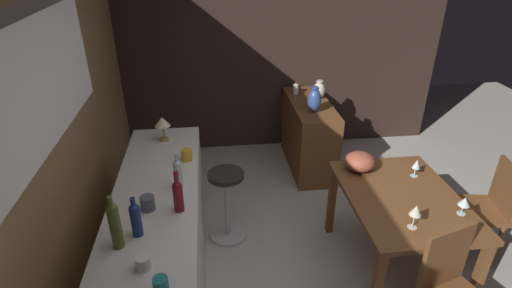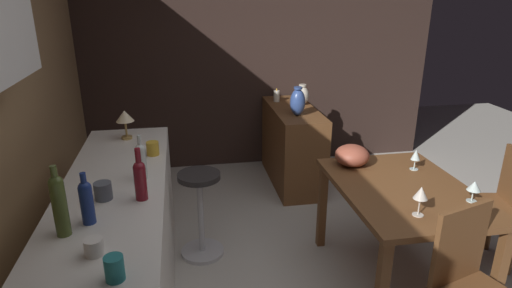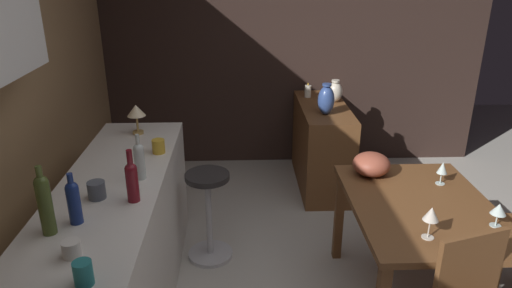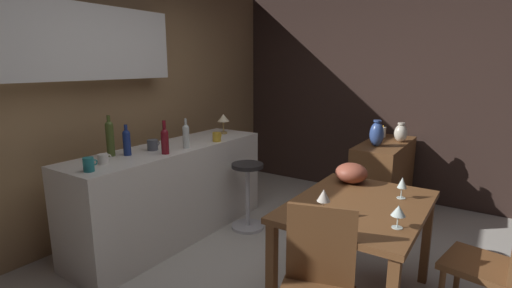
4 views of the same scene
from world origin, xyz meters
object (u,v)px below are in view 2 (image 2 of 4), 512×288
at_px(dining_table, 402,200).
at_px(wine_glass_right, 474,186).
at_px(chair_by_doorway, 496,203).
at_px(cup_mustard, 153,148).
at_px(chair_near_window, 472,286).
at_px(counter_lamp, 125,118).
at_px(wine_bottle_clear, 141,160).
at_px(pillar_candle_tall, 277,96).
at_px(wine_bottle_cobalt, 86,200).
at_px(fruit_bowl, 352,155).
at_px(vase_ceramic_ivory, 302,95).
at_px(vase_ceramic_blue, 298,102).
at_px(wine_bottle_ruby, 140,178).
at_px(cup_teal, 114,268).
at_px(cup_white, 94,247).
at_px(wine_glass_center, 416,155).
at_px(wine_glass_left, 421,194).
at_px(sideboard_cabinet, 292,146).
at_px(wine_bottle_olive, 59,203).
at_px(cup_slate, 103,191).
at_px(bar_stool, 201,212).

height_order(dining_table, wine_glass_right, wine_glass_right).
xyz_separation_m(chair_by_doorway, cup_mustard, (0.39, 2.44, 0.45)).
distance_m(chair_near_window, counter_lamp, 2.51).
relative_size(wine_bottle_clear, pillar_candle_tall, 1.93).
height_order(wine_glass_right, wine_bottle_cobalt, wine_bottle_cobalt).
bearing_deg(fruit_bowl, vase_ceramic_ivory, -1.35).
bearing_deg(vase_ceramic_blue, wine_bottle_ruby, 141.66).
relative_size(cup_teal, cup_white, 0.96).
bearing_deg(wine_glass_center, chair_by_doorway, -106.30).
bearing_deg(cup_white, wine_bottle_cobalt, 14.02).
relative_size(chair_near_window, wine_glass_left, 5.07).
relative_size(chair_by_doorway, wine_glass_left, 4.91).
relative_size(wine_bottle_ruby, cup_teal, 2.64).
distance_m(sideboard_cabinet, counter_lamp, 1.92).
height_order(chair_by_doorway, cup_teal, cup_teal).
height_order(wine_bottle_ruby, pillar_candle_tall, wine_bottle_ruby).
bearing_deg(wine_bottle_olive, wine_bottle_cobalt, -46.52).
distance_m(wine_bottle_cobalt, counter_lamp, 1.26).
bearing_deg(wine_glass_center, fruit_bowl, 70.06).
height_order(chair_near_window, pillar_candle_tall, pillar_candle_tall).
height_order(wine_bottle_cobalt, cup_mustard, wine_bottle_cobalt).
bearing_deg(wine_bottle_olive, cup_slate, -20.40).
distance_m(chair_by_doorway, wine_bottle_clear, 2.54).
bearing_deg(cup_teal, vase_ceramic_blue, -30.35).
bearing_deg(wine_bottle_ruby, wine_glass_center, -76.50).
bearing_deg(chair_near_window, pillar_candle_tall, 8.91).
relative_size(chair_by_doorway, fruit_bowl, 3.54).
bearing_deg(wine_glass_left, vase_ceramic_ivory, 1.61).
bearing_deg(wine_glass_left, wine_glass_center, -27.35).
relative_size(cup_white, cup_slate, 0.90).
distance_m(wine_bottle_cobalt, wine_bottle_clear, 0.54).
distance_m(wine_bottle_cobalt, pillar_candle_tall, 2.88).
bearing_deg(fruit_bowl, wine_bottle_ruby, 112.45).
distance_m(wine_glass_left, cup_teal, 1.70).
bearing_deg(wine_bottle_clear, wine_bottle_ruby, -177.01).
xyz_separation_m(chair_by_doorway, bar_stool, (0.48, 2.13, -0.13)).
height_order(wine_bottle_olive, cup_mustard, wine_bottle_olive).
relative_size(chair_near_window, wine_bottle_cobalt, 3.46).
bearing_deg(bar_stool, wine_glass_right, -116.94).
bearing_deg(bar_stool, wine_bottle_ruby, 156.16).
height_order(wine_bottle_cobalt, counter_lamp, wine_bottle_cobalt).
bearing_deg(wine_bottle_clear, wine_glass_center, -84.64).
distance_m(wine_bottle_ruby, cup_teal, 0.69).
distance_m(fruit_bowl, cup_teal, 2.00).
bearing_deg(wine_bottle_cobalt, wine_bottle_olive, 133.48).
height_order(wine_bottle_clear, counter_lamp, wine_bottle_clear).
distance_m(cup_mustard, vase_ceramic_ivory, 2.04).
bearing_deg(cup_mustard, wine_glass_right, -110.67).
xyz_separation_m(chair_near_window, wine_bottle_cobalt, (0.32, 1.93, 0.52)).
xyz_separation_m(wine_bottle_ruby, cup_white, (-0.50, 0.17, -0.09)).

